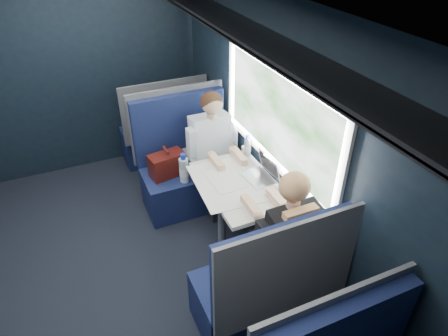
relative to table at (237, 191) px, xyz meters
name	(u,v)px	position (x,y,z in m)	size (l,w,h in m)	color
ground	(134,277)	(-1.03, 0.00, -0.67)	(2.80, 4.20, 0.01)	black
room_shell	(110,134)	(-1.01, 0.00, 0.81)	(3.00, 4.40, 2.40)	black
table	(237,191)	(0.00, 0.00, 0.00)	(0.62, 1.00, 0.74)	#54565E
seat_bay_near	(186,169)	(-0.20, 0.87, -0.24)	(1.04, 0.62, 1.26)	#0C1338
seat_bay_far	(265,287)	(-0.18, -0.87, -0.25)	(1.04, 0.62, 1.26)	#0C1338
seat_row_front	(163,132)	(-0.18, 1.80, -0.25)	(1.04, 0.51, 1.16)	#0C1338
man	(214,148)	(0.07, 0.70, 0.06)	(0.53, 0.56, 1.32)	black
woman	(285,233)	(0.07, -0.71, 0.06)	(0.53, 0.56, 1.32)	black
papers	(225,183)	(-0.10, 0.06, 0.08)	(0.52, 0.75, 0.01)	white
laptop	(264,172)	(0.26, 0.00, 0.14)	(0.25, 0.32, 0.23)	silver
bottle_small	(248,146)	(0.30, 0.40, 0.18)	(0.07, 0.07, 0.23)	silver
cup	(245,150)	(0.28, 0.44, 0.12)	(0.06, 0.06, 0.08)	white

